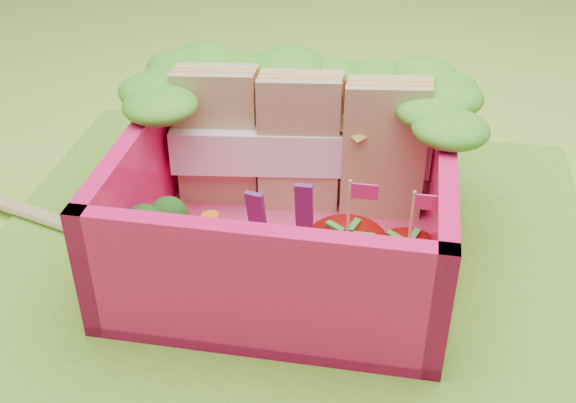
# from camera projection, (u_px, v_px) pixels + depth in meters

# --- Properties ---
(ground) EXTENTS (14.00, 14.00, 0.00)m
(ground) POSITION_uv_depth(u_px,v_px,m) (282.00, 277.00, 3.01)
(ground) COLOR #A6D73C
(ground) RESTS_ON ground
(placemat) EXTENTS (2.60, 2.60, 0.03)m
(placemat) POSITION_uv_depth(u_px,v_px,m) (282.00, 274.00, 3.00)
(placemat) COLOR #6FB027
(placemat) RESTS_ON ground
(bento_floor) EXTENTS (1.30, 1.30, 0.05)m
(bento_floor) POSITION_uv_depth(u_px,v_px,m) (288.00, 245.00, 3.10)
(bento_floor) COLOR #E0396C
(bento_floor) RESTS_ON placemat
(bento_box) EXTENTS (1.30, 1.30, 0.55)m
(bento_box) POSITION_uv_depth(u_px,v_px,m) (288.00, 196.00, 2.96)
(bento_box) COLOR #FF1564
(bento_box) RESTS_ON placemat
(lettuce_ruffle) EXTENTS (1.43, 0.76, 0.11)m
(lettuce_ruffle) POSITION_uv_depth(u_px,v_px,m) (306.00, 78.00, 3.15)
(lettuce_ruffle) COLOR #288818
(lettuce_ruffle) RESTS_ON bento_box
(sandwich_stack) EXTENTS (1.15, 0.32, 0.63)m
(sandwich_stack) POSITION_uv_depth(u_px,v_px,m) (301.00, 144.00, 3.17)
(sandwich_stack) COLOR tan
(sandwich_stack) RESTS_ON bento_floor
(broccoli) EXTENTS (0.34, 0.34, 0.25)m
(broccoli) POSITION_uv_depth(u_px,v_px,m) (149.00, 232.00, 2.84)
(broccoli) COLOR #74A952
(broccoli) RESTS_ON bento_floor
(carrot_sticks) EXTENTS (0.12, 0.13, 0.27)m
(carrot_sticks) POSITION_uv_depth(u_px,v_px,m) (204.00, 247.00, 2.83)
(carrot_sticks) COLOR orange
(carrot_sticks) RESTS_ON bento_floor
(purple_wedges) EXTENTS (0.24, 0.12, 0.38)m
(purple_wedges) POSITION_uv_depth(u_px,v_px,m) (282.00, 223.00, 2.86)
(purple_wedges) COLOR #4A1856
(purple_wedges) RESTS_ON bento_floor
(strawberry_left) EXTENTS (0.29, 0.29, 0.53)m
(strawberry_left) POSITION_uv_depth(u_px,v_px,m) (346.00, 266.00, 2.71)
(strawberry_left) COLOR #B4100B
(strawberry_left) RESTS_ON bento_floor
(strawberry_right) EXTENTS (0.24, 0.24, 0.48)m
(strawberry_right) POSITION_uv_depth(u_px,v_px,m) (406.00, 270.00, 2.72)
(strawberry_right) COLOR #B4100B
(strawberry_right) RESTS_ON bento_floor
(snap_peas) EXTENTS (0.32, 0.38, 0.05)m
(snap_peas) POSITION_uv_depth(u_px,v_px,m) (405.00, 267.00, 2.90)
(snap_peas) COLOR #54B739
(snap_peas) RESTS_ON bento_floor
(chopsticks) EXTENTS (2.04, 0.66, 0.05)m
(chopsticks) POSITION_uv_depth(u_px,v_px,m) (82.00, 230.00, 3.19)
(chopsticks) COLOR tan
(chopsticks) RESTS_ON placemat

